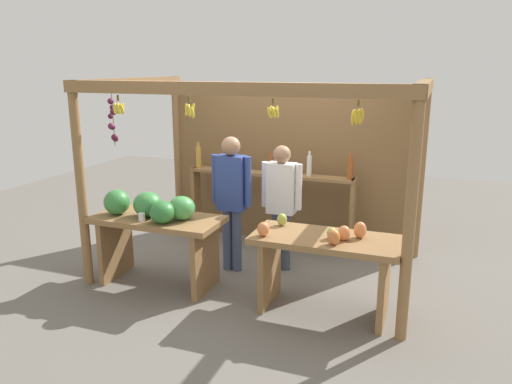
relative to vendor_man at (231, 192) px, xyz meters
The scene contains 7 objects.
ground_plane 1.01m from the vendor_man, 23.95° to the left, with size 12.00×12.00×0.00m, color slate.
market_stall 0.78m from the vendor_man, 62.95° to the left, with size 3.48×2.19×2.21m.
fruit_counter_left 0.94m from the vendor_man, 133.07° to the right, with size 1.41×0.64×1.05m.
fruit_counter_right 1.45m from the vendor_man, 27.29° to the right, with size 1.41×0.64×0.93m.
bottle_shelf_unit 0.95m from the vendor_man, 80.74° to the left, with size 2.23×0.22×1.35m.
vendor_man is the anchor object (origin of this frame).
vendor_woman 0.58m from the vendor_man, 23.03° to the left, with size 0.48×0.20×1.48m.
Camera 1 is at (1.84, -5.17, 2.34)m, focal length 34.64 mm.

